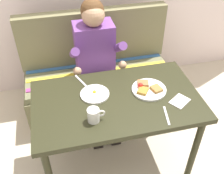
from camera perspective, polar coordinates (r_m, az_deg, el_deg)
ground_plane at (r=2.45m, az=0.84°, el=-15.32°), size 8.00×8.00×0.00m
table at (r=1.96m, az=1.02°, el=-4.34°), size 1.20×0.70×0.73m
couch at (r=2.74m, az=-3.00°, el=1.64°), size 1.44×0.56×1.00m
person at (r=2.35m, az=-3.46°, el=6.88°), size 0.45×0.61×1.21m
plate_breakfast at (r=1.99m, az=7.82°, el=-0.41°), size 0.25×0.25×0.05m
plate_eggs at (r=1.94m, az=-3.71°, el=-1.48°), size 0.21×0.21×0.04m
coffee_mug at (r=1.72m, az=-3.92°, el=-5.96°), size 0.12×0.08×0.10m
napkin at (r=1.94m, az=14.26°, el=-2.95°), size 0.17×0.16×0.01m
fork at (r=1.82m, az=11.57°, el=-5.98°), size 0.05×0.17×0.00m
knife at (r=2.06m, az=-6.46°, el=1.11°), size 0.09×0.19×0.00m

